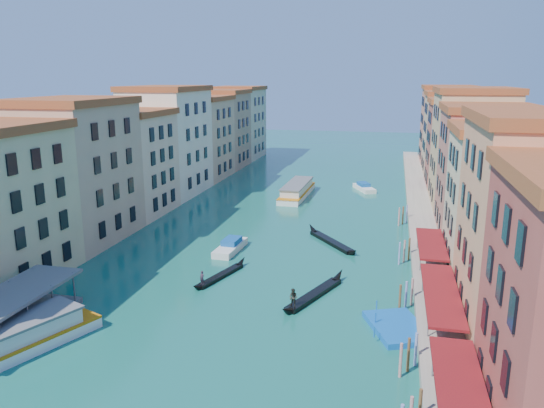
{
  "coord_description": "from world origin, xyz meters",
  "views": [
    {
      "loc": [
        17.08,
        -25.27,
        22.91
      ],
      "look_at": [
        1.88,
        40.72,
        6.44
      ],
      "focal_mm": 35.0,
      "sensor_mm": 36.0,
      "label": 1
    }
  ],
  "objects_px": {
    "vaporetto_far": "(297,190)",
    "gondola_right": "(313,293)",
    "gondola_fore": "(220,275)",
    "vaporetto_stop": "(7,321)",
    "blue_dock": "(398,327)"
  },
  "relations": [
    {
      "from": "vaporetto_far",
      "to": "gondola_right",
      "type": "bearing_deg",
      "value": -76.32
    },
    {
      "from": "gondola_fore",
      "to": "gondola_right",
      "type": "distance_m",
      "value": 11.85
    },
    {
      "from": "gondola_fore",
      "to": "gondola_right",
      "type": "bearing_deg",
      "value": 0.89
    },
    {
      "from": "vaporetto_stop",
      "to": "gondola_right",
      "type": "distance_m",
      "value": 29.47
    },
    {
      "from": "vaporetto_stop",
      "to": "gondola_fore",
      "type": "height_order",
      "value": "vaporetto_stop"
    },
    {
      "from": "gondola_fore",
      "to": "vaporetto_stop",
      "type": "bearing_deg",
      "value": -111.66
    },
    {
      "from": "blue_dock",
      "to": "vaporetto_stop",
      "type": "bearing_deg",
      "value": 172.22
    },
    {
      "from": "vaporetto_stop",
      "to": "gondola_fore",
      "type": "xyz_separation_m",
      "value": [
        14.21,
        17.84,
        -1.08
      ]
    },
    {
      "from": "vaporetto_far",
      "to": "gondola_right",
      "type": "distance_m",
      "value": 48.68
    },
    {
      "from": "vaporetto_far",
      "to": "vaporetto_stop",
      "type": "bearing_deg",
      "value": -102.4
    },
    {
      "from": "gondola_fore",
      "to": "gondola_right",
      "type": "height_order",
      "value": "gondola_right"
    },
    {
      "from": "vaporetto_far",
      "to": "gondola_right",
      "type": "relative_size",
      "value": 1.43
    },
    {
      "from": "vaporetto_far",
      "to": "gondola_fore",
      "type": "xyz_separation_m",
      "value": [
        -1.0,
        -44.28,
        -0.82
      ]
    },
    {
      "from": "gondola_right",
      "to": "blue_dock",
      "type": "relative_size",
      "value": 1.55
    },
    {
      "from": "vaporetto_stop",
      "to": "gondola_fore",
      "type": "distance_m",
      "value": 22.83
    }
  ]
}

